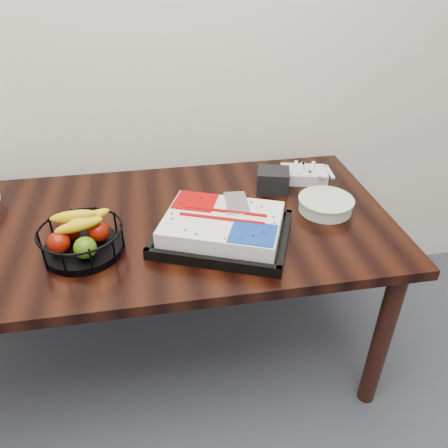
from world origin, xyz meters
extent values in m
plane|color=white|center=(0.00, 2.50, 1.35)|extent=(5.00, 0.00, 5.00)
cube|color=black|center=(0.00, 2.00, 0.73)|extent=(1.80, 0.90, 0.04)
cylinder|color=black|center=(0.82, 1.63, 0.35)|extent=(0.07, 0.07, 0.71)
cylinder|color=black|center=(0.82, 2.37, 0.35)|extent=(0.07, 0.07, 0.71)
cube|color=black|center=(0.24, 1.85, 0.76)|extent=(0.56, 0.51, 0.02)
cube|color=white|center=(0.24, 1.85, 0.80)|extent=(0.48, 0.43, 0.07)
cube|color=#A00304|center=(0.12, 1.93, 0.84)|extent=(0.19, 0.18, 0.00)
cube|color=navy|center=(0.36, 1.77, 0.84)|extent=(0.19, 0.18, 0.00)
cube|color=silver|center=(0.27, 1.95, 0.84)|extent=(0.09, 0.16, 0.00)
cylinder|color=black|center=(-0.24, 1.85, 0.76)|extent=(0.26, 0.26, 0.03)
torus|color=black|center=(-0.24, 1.85, 0.84)|extent=(0.28, 0.28, 0.01)
cylinder|color=white|center=(0.66, 1.97, 0.77)|extent=(0.21, 0.21, 0.05)
cylinder|color=white|center=(0.66, 1.97, 0.80)|extent=(0.21, 0.21, 0.01)
cube|color=silver|center=(0.66, 2.23, 0.77)|extent=(0.22, 0.17, 0.05)
cube|color=black|center=(0.50, 2.16, 0.80)|extent=(0.16, 0.14, 0.09)
camera|label=1|loc=(0.03, 0.60, 1.65)|focal=35.00mm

